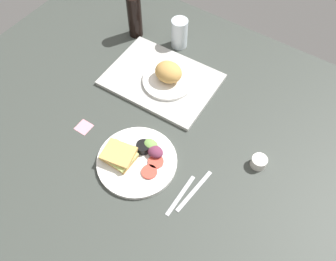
# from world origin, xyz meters

# --- Properties ---
(ground_plane) EXTENTS (1.90, 1.50, 0.03)m
(ground_plane) POSITION_xyz_m (0.00, 0.00, -0.01)
(ground_plane) COLOR #383D38
(serving_tray) EXTENTS (0.46, 0.34, 0.02)m
(serving_tray) POSITION_xyz_m (-0.16, 0.25, 0.01)
(serving_tray) COLOR #B2B2AD
(serving_tray) RESTS_ON ground_plane
(bread_plate_near) EXTENTS (0.21, 0.21, 0.09)m
(bread_plate_near) POSITION_xyz_m (-0.13, 0.25, 0.05)
(bread_plate_near) COLOR white
(bread_plate_near) RESTS_ON serving_tray
(plate_with_salad) EXTENTS (0.29, 0.29, 0.05)m
(plate_with_salad) POSITION_xyz_m (-0.02, -0.12, 0.02)
(plate_with_salad) COLOR white
(plate_with_salad) RESTS_ON ground_plane
(drinking_glass) EXTENTS (0.07, 0.07, 0.14)m
(drinking_glass) POSITION_xyz_m (-0.22, 0.47, 0.07)
(drinking_glass) COLOR silver
(drinking_glass) RESTS_ON ground_plane
(soda_bottle) EXTENTS (0.06, 0.06, 0.20)m
(soda_bottle) POSITION_xyz_m (-0.42, 0.42, 0.10)
(soda_bottle) COLOR black
(soda_bottle) RESTS_ON ground_plane
(espresso_cup) EXTENTS (0.06, 0.06, 0.04)m
(espresso_cup) POSITION_xyz_m (0.36, 0.11, 0.02)
(espresso_cup) COLOR silver
(espresso_cup) RESTS_ON ground_plane
(fork) EXTENTS (0.01, 0.17, 0.01)m
(fork) POSITION_xyz_m (0.19, -0.15, 0.00)
(fork) COLOR #B7B7BC
(fork) RESTS_ON ground_plane
(knife) EXTENTS (0.03, 0.19, 0.01)m
(knife) POSITION_xyz_m (0.22, -0.11, 0.00)
(knife) COLOR #B7B7BC
(knife) RESTS_ON ground_plane
(sticky_note) EXTENTS (0.06, 0.06, 0.00)m
(sticky_note) POSITION_xyz_m (-0.27, -0.12, 0.00)
(sticky_note) COLOR pink
(sticky_note) RESTS_ON ground_plane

